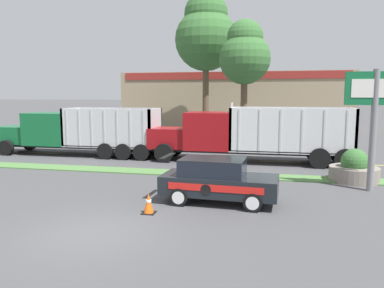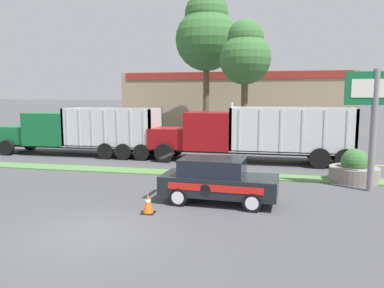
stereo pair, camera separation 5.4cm
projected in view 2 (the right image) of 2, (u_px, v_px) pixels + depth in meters
name	position (u px, v px, depth m)	size (l,w,h in m)	color
ground_plane	(91.00, 233.00, 11.07)	(600.00, 600.00, 0.00)	#474749
grass_verge	(171.00, 173.00, 19.62)	(120.00, 1.36, 0.06)	#517F42
centre_line_2	(45.00, 153.00, 26.39)	(2.40, 0.14, 0.01)	yellow
centre_line_3	(116.00, 156.00, 25.25)	(2.40, 0.14, 0.01)	yellow
centre_line_4	(194.00, 159.00, 24.10)	(2.40, 0.14, 0.01)	yellow
centre_line_5	(280.00, 162.00, 22.96)	(2.40, 0.14, 0.01)	yellow
centre_line_6	(375.00, 165.00, 21.81)	(2.40, 0.14, 0.01)	yellow
dump_truck_lead	(65.00, 133.00, 25.68)	(11.52, 2.82, 3.21)	black
dump_truck_mid	(230.00, 136.00, 22.93)	(12.17, 2.81, 3.64)	black
rally_car	(217.00, 180.00, 14.17)	(4.44, 2.12, 1.72)	black
store_sign_post	(375.00, 106.00, 15.51)	(2.42, 0.28, 5.13)	gray
stone_planter	(354.00, 170.00, 17.66)	(2.27, 2.27, 1.57)	gray
traffic_cone	(148.00, 203.00, 12.92)	(0.45, 0.45, 0.71)	black
store_building_backdrop	(238.00, 101.00, 47.22)	(26.18, 12.10, 6.66)	#9E896B
tree_behind_left	(206.00, 34.00, 36.07)	(5.99, 5.99, 13.87)	brown
tree_behind_centre	(245.00, 54.00, 31.04)	(4.28, 4.28, 10.28)	brown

